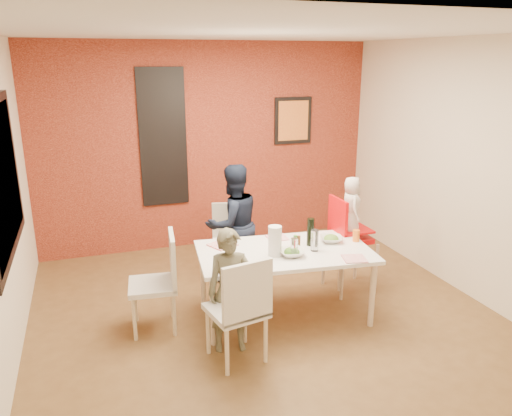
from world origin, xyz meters
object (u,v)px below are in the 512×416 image
object	(u,v)px
high_chair	(347,235)
child_far	(233,224)
wine_bottle	(311,232)
chair_far	(229,235)
paper_towel_roll	(275,241)
chair_left	(161,277)
chair_near	(241,306)
child_near	(231,291)
dining_table	(285,256)
toddler	(351,207)

from	to	relation	value
high_chair	child_far	bearing A→B (deg)	59.24
high_chair	wine_bottle	world-z (taller)	high_chair
chair_far	paper_towel_roll	xyz separation A→B (m)	(0.09, -1.25, 0.37)
wine_bottle	paper_towel_roll	bearing A→B (deg)	-163.47
chair_left	child_far	bearing A→B (deg)	136.85
chair_near	child_near	distance (m)	0.25
high_chair	paper_towel_roll	size ratio (longest dim) A/B	3.72
chair_far	wine_bottle	bearing A→B (deg)	-51.75
dining_table	high_chair	xyz separation A→B (m)	(0.86, 0.31, 0.01)
dining_table	wine_bottle	distance (m)	0.36
dining_table	paper_towel_roll	xyz separation A→B (m)	(-0.13, -0.08, 0.21)
child_near	child_far	world-z (taller)	child_far
dining_table	chair_left	bearing A→B (deg)	172.68
wine_bottle	child_near	bearing A→B (deg)	-154.79
dining_table	chair_left	world-z (taller)	chair_left
chair_left	toddler	world-z (taller)	toddler
dining_table	child_far	size ratio (longest dim) A/B	1.28
wine_bottle	child_far	bearing A→B (deg)	120.85
toddler	paper_towel_roll	bearing A→B (deg)	124.33
chair_near	toddler	xyz separation A→B (m)	(1.54, 0.96, 0.42)
wine_bottle	paper_towel_roll	xyz separation A→B (m)	(-0.43, -0.13, 0.00)
toddler	paper_towel_roll	xyz separation A→B (m)	(-1.02, -0.39, -0.12)
chair_near	chair_left	bearing A→B (deg)	-67.69
dining_table	chair_near	size ratio (longest dim) A/B	1.84
wine_bottle	chair_left	bearing A→B (deg)	175.84
toddler	paper_towel_roll	world-z (taller)	toddler
dining_table	child_near	distance (m)	0.79
chair_far	child_far	bearing A→B (deg)	-80.72
chair_left	high_chair	xyz separation A→B (m)	(2.04, 0.16, 0.12)
child_far	child_near	bearing A→B (deg)	59.27
chair_far	wine_bottle	xyz separation A→B (m)	(0.52, -1.13, 0.36)
chair_near	dining_table	bearing A→B (deg)	-146.02
chair_far	chair_left	xyz separation A→B (m)	(-0.95, -1.02, 0.05)
dining_table	chair_near	world-z (taller)	chair_near
wine_bottle	toddler	bearing A→B (deg)	24.25
wine_bottle	chair_near	bearing A→B (deg)	-143.58
dining_table	chair_far	distance (m)	1.20
chair_left	child_far	distance (m)	1.23
chair_far	wine_bottle	world-z (taller)	wine_bottle
chair_left	dining_table	bearing A→B (deg)	89.43
high_chair	child_near	xyz separation A→B (m)	(-1.52, -0.72, -0.08)
child_near	toddler	xyz separation A→B (m)	(1.55, 0.72, 0.40)
child_far	paper_towel_roll	distance (m)	1.04
toddler	high_chair	bearing A→B (deg)	104.98
wine_bottle	chair_far	bearing A→B (deg)	114.60
child_near	chair_far	bearing A→B (deg)	82.86
chair_left	chair_far	bearing A→B (deg)	143.72
child_far	toddler	distance (m)	1.32
chair_near	child_far	world-z (taller)	child_far
high_chair	paper_towel_roll	world-z (taller)	high_chair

